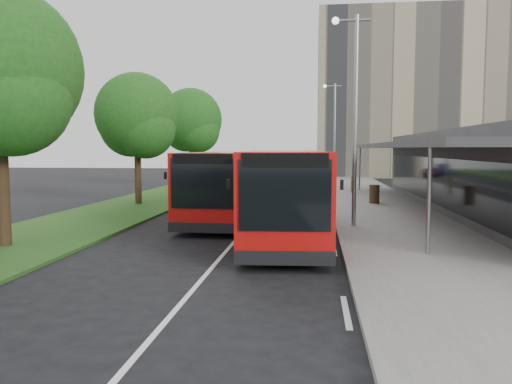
# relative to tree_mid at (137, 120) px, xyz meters

# --- Properties ---
(ground) EXTENTS (120.00, 120.00, 0.00)m
(ground) POSITION_rel_tree_mid_xyz_m (7.01, -9.05, -4.69)
(ground) COLOR black
(ground) RESTS_ON ground
(pavement) EXTENTS (5.00, 80.00, 0.15)m
(pavement) POSITION_rel_tree_mid_xyz_m (13.01, 10.95, -4.62)
(pavement) COLOR slate
(pavement) RESTS_ON ground
(grass_verge) EXTENTS (5.00, 80.00, 0.10)m
(grass_verge) POSITION_rel_tree_mid_xyz_m (0.01, 10.95, -4.64)
(grass_verge) COLOR #224E19
(grass_verge) RESTS_ON ground
(lane_centre_line) EXTENTS (0.12, 70.00, 0.01)m
(lane_centre_line) POSITION_rel_tree_mid_xyz_m (7.01, 5.95, -4.69)
(lane_centre_line) COLOR silver
(lane_centre_line) RESTS_ON ground
(kerb_dashes) EXTENTS (0.12, 56.00, 0.01)m
(kerb_dashes) POSITION_rel_tree_mid_xyz_m (10.31, 9.95, -4.69)
(kerb_dashes) COLOR silver
(kerb_dashes) RESTS_ON ground
(office_block) EXTENTS (22.00, 12.00, 18.00)m
(office_block) POSITION_rel_tree_mid_xyz_m (21.01, 32.95, 4.31)
(office_block) COLOR tan
(office_block) RESTS_ON ground
(station_building) EXTENTS (7.70, 26.00, 4.00)m
(station_building) POSITION_rel_tree_mid_xyz_m (17.87, -1.05, -2.65)
(station_building) COLOR #2C2C2E
(station_building) RESTS_ON ground
(tree_mid) EXTENTS (4.54, 4.54, 7.27)m
(tree_mid) POSITION_rel_tree_mid_xyz_m (0.00, 0.00, 0.00)
(tree_mid) COLOR black
(tree_mid) RESTS_ON ground
(tree_far) EXTENTS (4.88, 4.88, 7.85)m
(tree_far) POSITION_rel_tree_mid_xyz_m (-0.00, 12.00, 0.38)
(tree_far) COLOR black
(tree_far) RESTS_ON ground
(lamp_post_near) EXTENTS (1.44, 0.28, 8.00)m
(lamp_post_near) POSITION_rel_tree_mid_xyz_m (11.13, -7.05, 0.03)
(lamp_post_near) COLOR gray
(lamp_post_near) RESTS_ON pavement
(lamp_post_far) EXTENTS (1.44, 0.28, 8.00)m
(lamp_post_far) POSITION_rel_tree_mid_xyz_m (11.13, 12.95, 0.03)
(lamp_post_far) COLOR gray
(lamp_post_far) RESTS_ON pavement
(bus_main) EXTENTS (3.43, 10.94, 3.06)m
(bus_main) POSITION_rel_tree_mid_xyz_m (8.61, -8.94, -3.13)
(bus_main) COLOR red
(bus_main) RESTS_ON ground
(bus_second) EXTENTS (2.87, 10.60, 2.99)m
(bus_second) POSITION_rel_tree_mid_xyz_m (5.93, -4.54, -3.16)
(bus_second) COLOR red
(bus_second) RESTS_ON ground
(litter_bin) EXTENTS (0.71, 0.71, 1.01)m
(litter_bin) POSITION_rel_tree_mid_xyz_m (12.96, 1.20, -4.04)
(litter_bin) COLOR #3D2D19
(litter_bin) RESTS_ON pavement
(bollard) EXTENTS (0.23, 0.23, 1.11)m
(bollard) POSITION_rel_tree_mid_xyz_m (12.24, 7.79, -3.99)
(bollard) COLOR #DACB0B
(bollard) RESTS_ON pavement
(car_near) EXTENTS (2.31, 3.55, 1.13)m
(car_near) POSITION_rel_tree_mid_xyz_m (8.52, 30.28, -4.13)
(car_near) COLOR #5E0D0F
(car_near) RESTS_ON ground
(car_far) EXTENTS (2.40, 4.40, 1.38)m
(car_far) POSITION_rel_tree_mid_xyz_m (6.36, 33.73, -4.00)
(car_far) COLOR navy
(car_far) RESTS_ON ground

